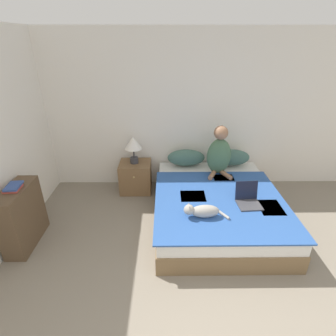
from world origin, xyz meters
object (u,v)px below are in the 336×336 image
(pillow_far, at_px, (231,157))
(laptop_open, at_px, (248,200))
(person_sitting, at_px, (219,153))
(book_stack_top, at_px, (13,187))
(pillow_near, at_px, (186,158))
(nightstand, at_px, (136,177))
(bookshelf, at_px, (22,217))
(cat_tabby, at_px, (202,211))
(table_lamp, at_px, (133,145))
(bed, at_px, (216,206))

(pillow_far, xyz_separation_m, laptop_open, (-0.03, -1.16, -0.08))
(person_sitting, bearing_deg, book_stack_top, -157.79)
(laptop_open, bearing_deg, pillow_near, 118.14)
(nightstand, xyz_separation_m, bookshelf, (-1.27, -1.29, 0.14))
(person_sitting, bearing_deg, cat_tabby, -109.22)
(pillow_near, xyz_separation_m, nightstand, (-0.86, -0.07, -0.32))
(cat_tabby, distance_m, bookshelf, 2.22)
(person_sitting, xyz_separation_m, nightstand, (-1.34, 0.23, -0.52))
(nightstand, xyz_separation_m, table_lamp, (-0.01, 0.01, 0.58))
(table_lamp, bearing_deg, book_stack_top, -134.02)
(pillow_near, height_order, table_lamp, table_lamp)
(pillow_near, distance_m, person_sitting, 0.60)
(nightstand, height_order, bookshelf, bookshelf)
(cat_tabby, distance_m, table_lamp, 1.71)
(nightstand, relative_size, bookshelf, 0.66)
(bed, xyz_separation_m, cat_tabby, (-0.29, -0.55, 0.31))
(pillow_far, xyz_separation_m, book_stack_top, (-2.88, -1.36, 0.23))
(nightstand, bearing_deg, bed, -33.86)
(nightstand, distance_m, table_lamp, 0.58)
(cat_tabby, distance_m, nightstand, 1.69)
(pillow_near, distance_m, table_lamp, 0.90)
(table_lamp, bearing_deg, cat_tabby, -55.55)
(laptop_open, distance_m, table_lamp, 1.97)
(bed, bearing_deg, bookshelf, -169.46)
(pillow_far, bearing_deg, cat_tabby, -114.86)
(person_sitting, bearing_deg, bookshelf, -157.83)
(cat_tabby, distance_m, laptop_open, 0.70)
(bed, relative_size, table_lamp, 4.63)
(pillow_near, bearing_deg, laptop_open, -58.17)
(person_sitting, distance_m, laptop_open, 0.95)
(bed, height_order, book_stack_top, book_stack_top)
(pillow_far, relative_size, person_sitting, 0.80)
(table_lamp, relative_size, bookshelf, 0.58)
(person_sitting, height_order, nightstand, person_sitting)
(laptop_open, xyz_separation_m, bookshelf, (-2.85, -0.19, -0.10))
(nightstand, height_order, table_lamp, table_lamp)
(bed, xyz_separation_m, book_stack_top, (-2.50, -0.47, 0.60))
(pillow_far, bearing_deg, bed, -112.85)
(pillow_near, relative_size, pillow_far, 1.00)
(bookshelf, bearing_deg, laptop_open, 3.90)
(bed, height_order, table_lamp, table_lamp)
(pillow_near, height_order, pillow_far, same)
(nightstand, bearing_deg, cat_tabby, -55.63)
(person_sitting, bearing_deg, pillow_near, 148.75)
(pillow_near, xyz_separation_m, person_sitting, (0.48, -0.29, 0.20))
(bed, bearing_deg, pillow_near, 112.88)
(cat_tabby, bearing_deg, pillow_far, -117.43)
(nightstand, bearing_deg, pillow_far, 2.35)
(laptop_open, bearing_deg, bookshelf, -179.80)
(bed, xyz_separation_m, bookshelf, (-2.50, -0.47, 0.18))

